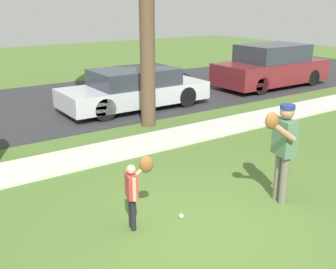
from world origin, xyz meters
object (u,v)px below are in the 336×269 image
at_px(person_child, 136,184).
at_px(person_adult, 283,143).
at_px(parked_sedan_silver, 134,89).
at_px(parked_suv_maroon, 272,67).
at_px(baseball, 181,216).

bearing_deg(person_child, person_adult, -1.30).
height_order(person_adult, parked_sedan_silver, person_adult).
height_order(person_adult, parked_suv_maroon, person_adult).
relative_size(person_adult, person_child, 1.58).
xyz_separation_m(person_child, parked_suv_maroon, (9.63, 6.11, 0.10)).
bearing_deg(parked_suv_maroon, person_child, 32.38).
relative_size(person_child, baseball, 14.33).
distance_m(baseball, parked_suv_maroon, 10.96).
xyz_separation_m(parked_sedan_silver, parked_suv_maroon, (6.12, -0.05, 0.17)).
relative_size(parked_sedan_silver, parked_suv_maroon, 0.98).
distance_m(person_child, parked_suv_maroon, 11.40).
distance_m(person_child, baseball, 0.96).
bearing_deg(parked_suv_maroon, person_adult, 42.91).
bearing_deg(person_child, parked_suv_maroon, 46.66).
bearing_deg(parked_suv_maroon, parked_sedan_silver, -0.51).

